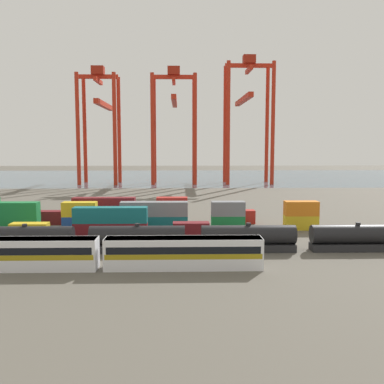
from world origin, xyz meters
name	(u,v)px	position (x,y,z in m)	size (l,w,h in m)	color
ground_plane	(136,202)	(0.00, 40.00, 0.00)	(420.00, 420.00, 0.00)	#5B564C
harbour_water	(156,177)	(0.00, 133.06, 0.00)	(400.00, 110.00, 0.01)	#475B6B
passenger_train	(18,253)	(-8.13, -23.96, 2.14)	(60.57, 3.14, 3.90)	silver
freight_tank_row	(137,239)	(5.77, -15.35, 1.94)	(77.75, 2.71, 4.17)	#232326
shipping_container_2	(30,231)	(-12.89, -5.83, 1.30)	(6.04, 2.44, 2.60)	gold
shipping_container_3	(111,230)	(0.42, -5.83, 1.30)	(12.10, 2.44, 2.60)	maroon
shipping_container_4	(110,215)	(0.42, -5.83, 3.90)	(12.10, 2.44, 2.60)	#146066
shipping_container_5	(191,230)	(13.73, -5.83, 1.30)	(6.04, 2.44, 2.60)	maroon
shipping_container_7	(5,224)	(-19.55, 0.84, 1.30)	(12.10, 2.44, 2.60)	#197538
shipping_container_8	(4,209)	(-19.55, 0.84, 3.90)	(12.10, 2.44, 2.60)	#197538
shipping_container_9	(80,223)	(-6.17, 0.84, 1.30)	(6.04, 2.44, 2.60)	#1C4299
shipping_container_10	(80,209)	(-6.17, 0.84, 3.90)	(6.04, 2.44, 2.60)	gold
shipping_container_11	(154,223)	(7.22, 0.84, 1.30)	(12.10, 2.44, 2.60)	#146066
shipping_container_12	(154,209)	(7.22, 0.84, 3.90)	(12.10, 2.44, 2.60)	slate
shipping_container_13	(228,223)	(20.60, 0.84, 1.30)	(6.04, 2.44, 2.60)	#197538
shipping_container_14	(228,209)	(20.60, 0.84, 3.90)	(6.04, 2.44, 2.60)	slate
shipping_container_15	(301,222)	(33.98, 0.84, 1.30)	(6.04, 2.44, 2.60)	gold
shipping_container_16	(301,208)	(33.98, 0.84, 3.90)	(6.04, 2.44, 2.60)	orange
shipping_container_19	(36,218)	(-16.20, 7.51, 1.30)	(12.10, 2.44, 2.60)	maroon
shipping_container_20	(104,217)	(-2.94, 7.51, 1.30)	(12.10, 2.44, 2.60)	silver
shipping_container_21	(104,204)	(-2.94, 7.51, 3.90)	(12.10, 2.44, 2.60)	maroon
shipping_container_22	(172,217)	(10.32, 7.51, 1.30)	(6.04, 2.44, 2.60)	silver
shipping_container_23	(172,204)	(10.32, 7.51, 3.90)	(6.04, 2.44, 2.60)	#AD211C
shipping_container_24	(239,217)	(23.57, 7.51, 1.30)	(6.04, 2.44, 2.60)	#AD211C
gantry_crane_west	(100,114)	(-20.19, 100.96, 27.73)	(15.64, 38.37, 45.98)	red
gantry_crane_central	(174,113)	(9.46, 101.13, 28.20)	(17.95, 38.79, 45.98)	red
gantry_crane_east	(247,108)	(39.10, 101.39, 30.30)	(18.96, 41.94, 50.49)	red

